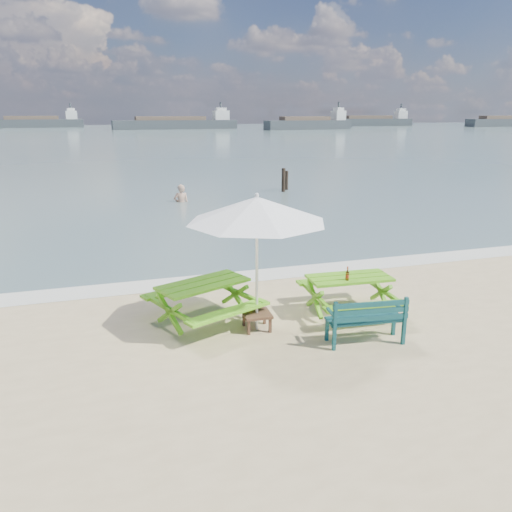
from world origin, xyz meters
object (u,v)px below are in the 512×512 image
object	(u,v)px
patio_umbrella	(257,210)
swimmer	(181,205)
side_table	(257,320)
beer_bottle	(347,276)
picnic_table_right	(348,296)
picnic_table_left	(204,303)
park_bench	(365,328)

from	to	relation	value
patio_umbrella	swimmer	size ratio (longest dim) A/B	1.43
patio_umbrella	swimmer	xyz separation A→B (m)	(0.85, 14.31, -2.44)
side_table	beer_bottle	distance (m)	1.99
picnic_table_right	beer_bottle	distance (m)	0.55
picnic_table_left	park_bench	xyz separation A→B (m)	(2.56, -1.70, -0.14)
patio_umbrella	picnic_table_left	bearing A→B (deg)	146.26
picnic_table_left	picnic_table_right	xyz separation A→B (m)	(2.90, -0.40, -0.02)
beer_bottle	park_bench	bearing A→B (deg)	-99.56
picnic_table_right	swimmer	bearing A→B (deg)	94.71
swimmer	picnic_table_left	bearing A→B (deg)	-97.21
picnic_table_right	patio_umbrella	distance (m)	2.79
park_bench	swimmer	size ratio (longest dim) A/B	0.75
side_table	beer_bottle	xyz separation A→B (m)	(1.86, 0.00, 0.70)
picnic_table_right	side_table	world-z (taller)	picnic_table_right
patio_umbrella	swimmer	world-z (taller)	patio_umbrella
park_bench	side_table	bearing A→B (deg)	146.64
beer_bottle	patio_umbrella	bearing A→B (deg)	-179.90
side_table	patio_umbrella	bearing A→B (deg)	-90.00
park_bench	side_table	xyz separation A→B (m)	(-1.67, 1.10, -0.09)
side_table	beer_bottle	size ratio (longest dim) A/B	1.97
picnic_table_right	park_bench	distance (m)	1.34
picnic_table_right	side_table	xyz separation A→B (m)	(-2.01, -0.19, -0.21)
picnic_table_left	swimmer	bearing A→B (deg)	82.79
park_bench	beer_bottle	bearing A→B (deg)	80.44
picnic_table_right	patio_umbrella	xyz separation A→B (m)	(-2.01, -0.19, 1.92)
park_bench	swimmer	xyz separation A→B (m)	(-0.83, 15.41, -0.40)
picnic_table_right	patio_umbrella	world-z (taller)	patio_umbrella
picnic_table_right	park_bench	bearing A→B (deg)	-104.63
park_bench	swimmer	distance (m)	15.44
side_table	swimmer	size ratio (longest dim) A/B	0.29
side_table	swimmer	bearing A→B (deg)	86.62
picnic_table_left	patio_umbrella	distance (m)	2.18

